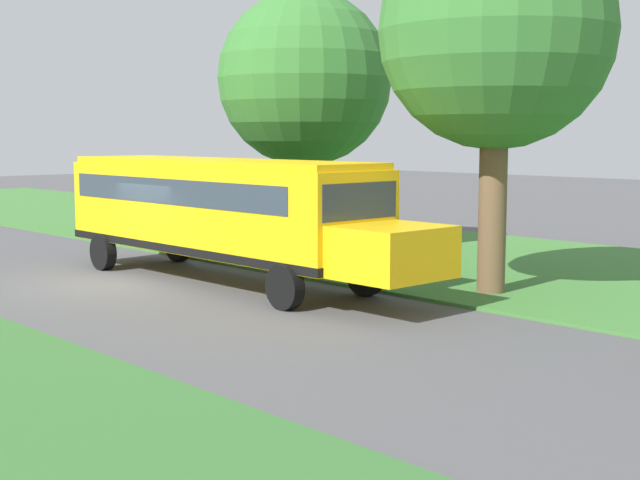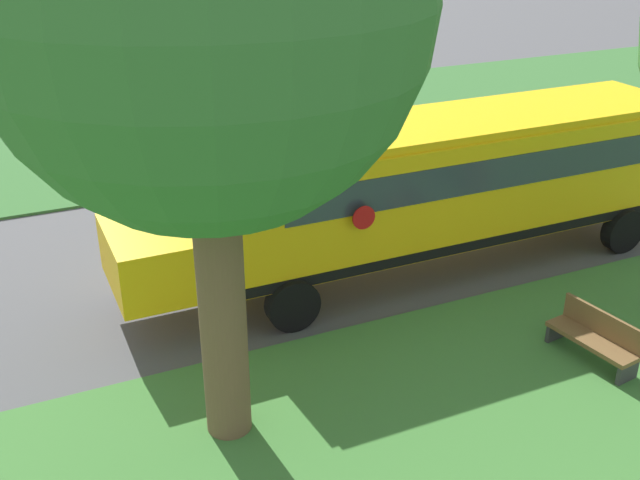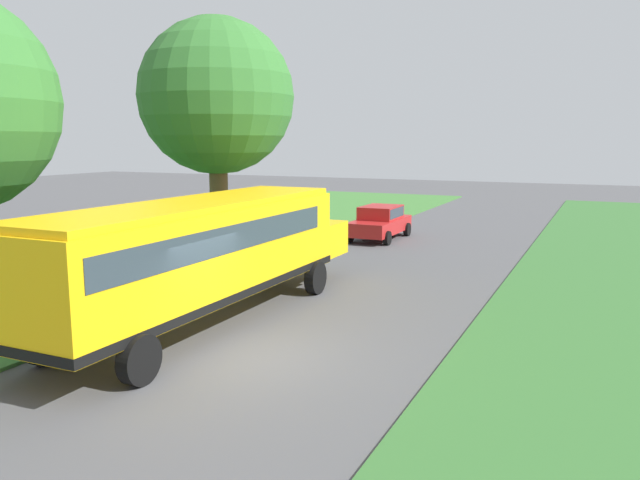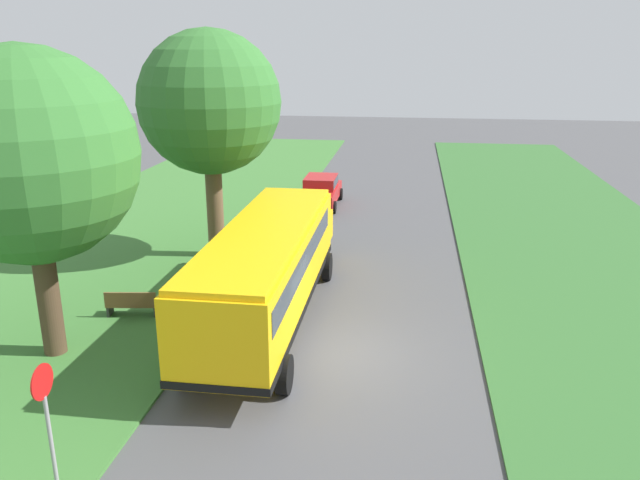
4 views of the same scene
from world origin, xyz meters
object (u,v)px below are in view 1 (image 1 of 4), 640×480
at_px(oak_tree_beside_bus, 304,79).
at_px(oak_tree_roadside_mid, 495,31).
at_px(school_bus, 223,208).
at_px(stop_sign, 135,195).
at_px(park_bench, 336,248).

distance_m(oak_tree_beside_bus, oak_tree_roadside_mid, 8.79).
height_order(school_bus, oak_tree_beside_bus, oak_tree_beside_bus).
distance_m(oak_tree_roadside_mid, stop_sign, 14.66).
bearing_deg(oak_tree_beside_bus, stop_sign, -60.91).
distance_m(school_bus, stop_sign, 8.47).
bearing_deg(oak_tree_beside_bus, school_bus, 27.85).
bearing_deg(oak_tree_beside_bus, oak_tree_roadside_mid, 78.50).
height_order(oak_tree_beside_bus, stop_sign, oak_tree_beside_bus).
height_order(oak_tree_roadside_mid, park_bench, oak_tree_roadside_mid).
distance_m(oak_tree_beside_bus, stop_sign, 7.18).
bearing_deg(park_bench, oak_tree_beside_bus, -111.28).
height_order(oak_tree_beside_bus, park_bench, oak_tree_beside_bus).
bearing_deg(stop_sign, park_bench, 104.30).
xyz_separation_m(stop_sign, park_bench, (-2.00, 7.83, -1.26)).
height_order(oak_tree_beside_bus, oak_tree_roadside_mid, oak_tree_roadside_mid).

